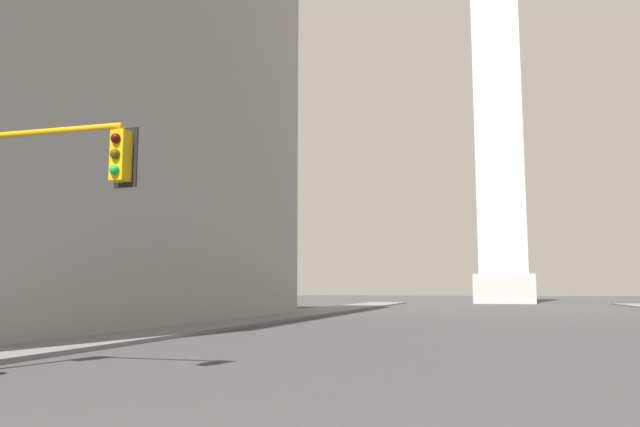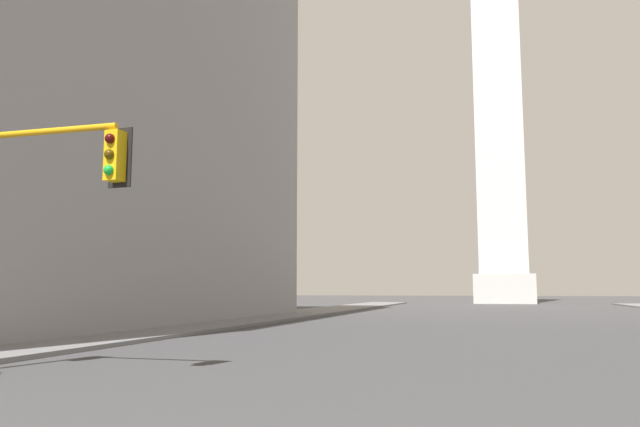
# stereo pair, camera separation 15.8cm
# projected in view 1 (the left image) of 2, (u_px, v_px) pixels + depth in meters

# --- Properties ---
(sidewalk_left) EXTENTS (5.00, 106.21, 0.15)m
(sidewalk_left) POSITION_uv_depth(u_px,v_px,m) (240.00, 321.00, 36.43)
(sidewalk_left) COLOR slate
(sidewalk_left) RESTS_ON ground_plane
(building_left) EXTENTS (18.51, 41.06, 29.19)m
(building_left) POSITION_uv_depth(u_px,v_px,m) (20.00, 51.00, 33.39)
(building_left) COLOR #9E9EA0
(building_left) RESTS_ON ground_plane
(obelisk) EXTENTS (8.12, 8.12, 58.48)m
(obelisk) POSITION_uv_depth(u_px,v_px,m) (497.00, 106.00, 89.84)
(obelisk) COLOR silver
(obelisk) RESTS_ON ground_plane
(traffic_light_near_left) EXTENTS (4.47, 0.51, 5.50)m
(traffic_light_near_left) POSITION_uv_depth(u_px,v_px,m) (21.00, 187.00, 13.99)
(traffic_light_near_left) COLOR orange
(traffic_light_near_left) RESTS_ON ground_plane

